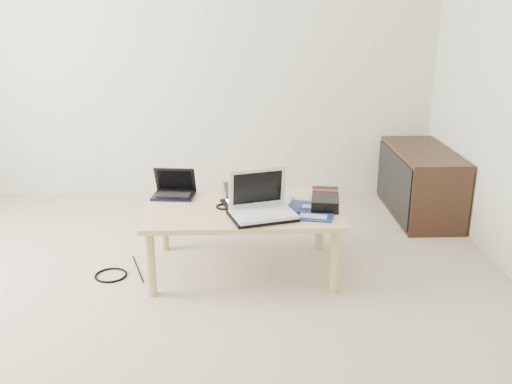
{
  "coord_description": "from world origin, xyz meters",
  "views": [
    {
      "loc": [
        0.42,
        -2.53,
        1.53
      ],
      "look_at": [
        0.53,
        0.57,
        0.49
      ],
      "focal_mm": 40.0,
      "sensor_mm": 36.0,
      "label": 1
    }
  ],
  "objects_px": {
    "coffee_table": "(243,214)",
    "media_cabinet": "(419,183)",
    "netbook": "(174,190)",
    "white_laptop": "(261,205)",
    "gpu_box": "(325,200)"
  },
  "relations": [
    {
      "from": "coffee_table",
      "to": "netbook",
      "type": "distance_m",
      "value": 0.46
    },
    {
      "from": "white_laptop",
      "to": "coffee_table",
      "type": "bearing_deg",
      "value": 121.67
    },
    {
      "from": "netbook",
      "to": "white_laptop",
      "type": "height_order",
      "value": "white_laptop"
    },
    {
      "from": "gpu_box",
      "to": "white_laptop",
      "type": "bearing_deg",
      "value": -155.37
    },
    {
      "from": "media_cabinet",
      "to": "white_laptop",
      "type": "relative_size",
      "value": 2.35
    },
    {
      "from": "media_cabinet",
      "to": "netbook",
      "type": "relative_size",
      "value": 3.36
    },
    {
      "from": "netbook",
      "to": "gpu_box",
      "type": "height_order",
      "value": "netbook"
    },
    {
      "from": "coffee_table",
      "to": "media_cabinet",
      "type": "xyz_separation_m",
      "value": [
        1.32,
        0.88,
        -0.1
      ]
    },
    {
      "from": "coffee_table",
      "to": "white_laptop",
      "type": "relative_size",
      "value": 2.88
    },
    {
      "from": "media_cabinet",
      "to": "white_laptop",
      "type": "height_order",
      "value": "white_laptop"
    },
    {
      "from": "gpu_box",
      "to": "coffee_table",
      "type": "bearing_deg",
      "value": -179.03
    },
    {
      "from": "coffee_table",
      "to": "white_laptop",
      "type": "xyz_separation_m",
      "value": [
        0.1,
        -0.17,
        0.12
      ]
    },
    {
      "from": "coffee_table",
      "to": "media_cabinet",
      "type": "distance_m",
      "value": 1.59
    },
    {
      "from": "media_cabinet",
      "to": "gpu_box",
      "type": "bearing_deg",
      "value": -133.91
    },
    {
      "from": "coffee_table",
      "to": "white_laptop",
      "type": "height_order",
      "value": "white_laptop"
    }
  ]
}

